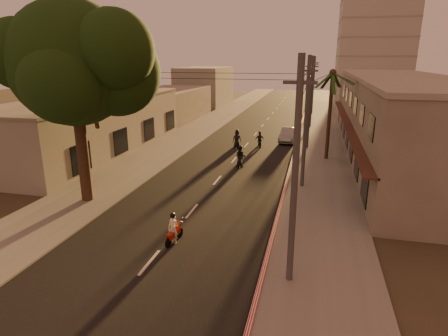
% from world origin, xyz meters
% --- Properties ---
extents(ground, '(160.00, 160.00, 0.00)m').
position_xyz_m(ground, '(0.00, 0.00, 0.00)').
color(ground, '#383023').
rests_on(ground, ground).
extents(road, '(10.00, 140.00, 0.02)m').
position_xyz_m(road, '(0.00, 20.00, 0.01)').
color(road, black).
rests_on(road, ground).
extents(sidewalk_right, '(5.00, 140.00, 0.12)m').
position_xyz_m(sidewalk_right, '(7.50, 20.00, 0.06)').
color(sidewalk_right, slate).
rests_on(sidewalk_right, ground).
extents(sidewalk_left, '(5.00, 140.00, 0.12)m').
position_xyz_m(sidewalk_left, '(-7.50, 20.00, 0.06)').
color(sidewalk_left, slate).
rests_on(sidewalk_left, ground).
extents(curb_stripe, '(0.20, 60.00, 0.20)m').
position_xyz_m(curb_stripe, '(5.10, 15.00, 0.10)').
color(curb_stripe, red).
rests_on(curb_stripe, ground).
extents(shophouse_row, '(8.80, 34.20, 7.30)m').
position_xyz_m(shophouse_row, '(13.95, 18.00, 3.65)').
color(shophouse_row, gray).
rests_on(shophouse_row, ground).
extents(left_building, '(8.20, 24.20, 5.20)m').
position_xyz_m(left_building, '(-13.98, 14.00, 2.60)').
color(left_building, '#9A968B').
rests_on(left_building, ground).
extents(distant_tower, '(12.10, 12.10, 28.00)m').
position_xyz_m(distant_tower, '(16.00, 56.00, 14.00)').
color(distant_tower, '#B7B5B2').
rests_on(distant_tower, ground).
extents(broadleaf_tree, '(9.60, 8.70, 12.10)m').
position_xyz_m(broadleaf_tree, '(-6.61, 2.14, 8.48)').
color(broadleaf_tree, black).
rests_on(broadleaf_tree, ground).
extents(palm_tree, '(5.00, 5.00, 8.20)m').
position_xyz_m(palm_tree, '(8.00, 16.00, 7.15)').
color(palm_tree, black).
rests_on(palm_tree, ground).
extents(utility_poles, '(1.20, 48.26, 9.00)m').
position_xyz_m(utility_poles, '(6.20, 20.00, 6.54)').
color(utility_poles, '#38383A').
rests_on(utility_poles, ground).
extents(filler_right, '(8.00, 14.00, 6.00)m').
position_xyz_m(filler_right, '(14.00, 45.00, 3.00)').
color(filler_right, '#9A968B').
rests_on(filler_right, ground).
extents(filler_left_near, '(8.00, 14.00, 4.40)m').
position_xyz_m(filler_left_near, '(-14.00, 34.00, 2.20)').
color(filler_left_near, '#9A968B').
rests_on(filler_left_near, ground).
extents(filler_left_far, '(8.00, 14.00, 7.00)m').
position_xyz_m(filler_left_far, '(-14.00, 52.00, 3.50)').
color(filler_left_far, '#9A968B').
rests_on(filler_left_far, ground).
extents(scooter_red, '(0.72, 1.64, 1.61)m').
position_xyz_m(scooter_red, '(0.39, -1.98, 0.71)').
color(scooter_red, black).
rests_on(scooter_red, ground).
extents(scooter_mid_a, '(0.90, 1.89, 1.86)m').
position_xyz_m(scooter_mid_a, '(0.98, 11.88, 0.84)').
color(scooter_mid_a, black).
rests_on(scooter_mid_a, ground).
extents(scooter_mid_b, '(1.08, 1.66, 1.65)m').
position_xyz_m(scooter_mid_b, '(1.47, 19.38, 0.75)').
color(scooter_mid_b, black).
rests_on(scooter_mid_b, ground).
extents(scooter_far_a, '(1.25, 1.87, 1.92)m').
position_xyz_m(scooter_far_a, '(-0.69, 18.45, 0.87)').
color(scooter_far_a, black).
rests_on(scooter_far_a, ground).
extents(parked_car, '(2.32, 4.81, 1.50)m').
position_xyz_m(parked_car, '(4.18, 22.75, 0.75)').
color(parked_car, gray).
rests_on(parked_car, ground).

